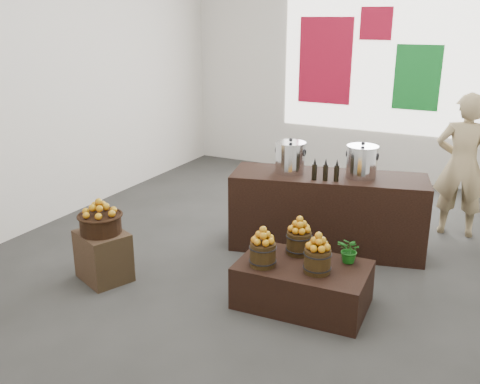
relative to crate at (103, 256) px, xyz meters
The scene contains 23 objects.
ground 1.94m from the crate, 48.64° to the left, with size 7.00×7.00×0.00m, color #353533.
back_wall 5.39m from the crate, 75.57° to the left, with size 6.00×0.04×4.00m, color silver.
back_opening 5.45m from the crate, 72.30° to the left, with size 3.20×0.02×2.40m, color white.
deco_red_left 5.23m from the crate, 82.21° to the left, with size 0.90×0.04×1.40m, color #A10C27.
deco_green_right 5.56m from the crate, 66.16° to the left, with size 0.70×0.04×1.00m, color #127426.
deco_red_upper 5.60m from the crate, 73.33° to the left, with size 0.50×0.04×0.50m, color #A10C27.
crate is the anchor object (origin of this frame).
wicker_basket 0.35m from the crate, ahead, with size 0.41×0.41×0.19m, color black.
apples_in_basket 0.53m from the crate, ahead, with size 0.32×0.32×0.17m, color #A70E05, non-canonical shape.
display_table 2.07m from the crate, 12.32° to the left, with size 1.20×0.74×0.42m, color black.
apple_bucket_front_left 1.73m from the crate, ahead, with size 0.24×0.24×0.22m, color #34230E.
apples_in_bucket_front_left 1.77m from the crate, ahead, with size 0.18×0.18×0.16m, color #A70E05, non-canonical shape.
apple_bucket_front_right 2.23m from the crate, ahead, with size 0.24×0.24×0.22m, color #34230E.
apples_in_bucket_front_right 2.26m from the crate, ahead, with size 0.18×0.18×0.16m, color #A70E05, non-canonical shape.
apple_bucket_rear 2.02m from the crate, 19.16° to the left, with size 0.24×0.24×0.22m, color #34230E.
apples_in_bucket_rear 2.06m from the crate, 19.16° to the left, with size 0.18×0.18×0.16m, color #A70E05, non-canonical shape.
herb_garnish_right 2.50m from the crate, 15.84° to the left, with size 0.23×0.20×0.25m, color #125612.
herb_garnish_left 1.68m from the crate, 19.71° to the left, with size 0.13×0.11×0.24m, color #125612.
counter 2.55m from the crate, 44.79° to the left, with size 2.20×0.70×0.90m, color black.
stock_pot_left 2.32m from the crate, 50.86° to the left, with size 0.34×0.34×0.34m, color silver.
stock_pot_center 2.97m from the crate, 41.19° to the left, with size 0.34×0.34×0.34m, color silver.
oil_cruets 2.56m from the crate, 40.36° to the left, with size 0.24×0.06×0.25m, color black, non-canonical shape.
shopper 4.34m from the crate, 43.61° to the left, with size 0.65×0.42×1.77m, color #98835D.
Camera 1 is at (2.27, -5.29, 2.62)m, focal length 40.00 mm.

